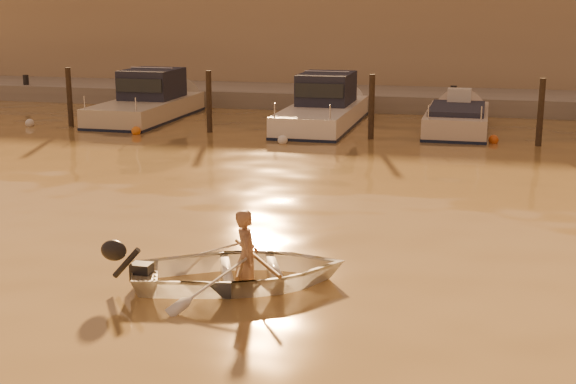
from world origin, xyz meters
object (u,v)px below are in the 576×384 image
(person, at_px, (247,257))
(moored_boat_1, at_px, (146,102))
(waterfront_building, at_px, (418,40))
(moored_boat_3, at_px, (457,124))
(moored_boat_2, at_px, (323,108))
(dinghy, at_px, (240,271))

(person, xyz_separation_m, moored_boat_1, (-8.53, 15.62, 0.19))
(moored_boat_1, relative_size, waterfront_building, 0.15)
(moored_boat_3, relative_size, waterfront_building, 0.12)
(person, height_order, moored_boat_3, person)
(waterfront_building, bearing_deg, person, -90.33)
(moored_boat_1, height_order, moored_boat_2, same)
(waterfront_building, bearing_deg, moored_boat_1, -128.30)
(dinghy, distance_m, waterfront_building, 26.75)
(moored_boat_1, relative_size, moored_boat_3, 1.19)
(person, distance_m, moored_boat_3, 15.81)
(moored_boat_1, xyz_separation_m, moored_boat_3, (11.02, 0.00, -0.40))
(person, distance_m, waterfront_building, 26.69)
(moored_boat_3, bearing_deg, person, -99.03)
(dinghy, bearing_deg, moored_boat_2, -15.28)
(moored_boat_1, xyz_separation_m, moored_boat_2, (6.50, 0.00, 0.00))
(moored_boat_1, xyz_separation_m, waterfront_building, (8.69, 11.00, 1.77))
(moored_boat_3, distance_m, waterfront_building, 11.45)
(moored_boat_2, relative_size, moored_boat_3, 1.28)
(moored_boat_2, bearing_deg, moored_boat_1, 180.00)
(dinghy, distance_m, moored_boat_3, 15.87)
(dinghy, distance_m, moored_boat_2, 15.78)
(person, bearing_deg, moored_boat_2, -14.93)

